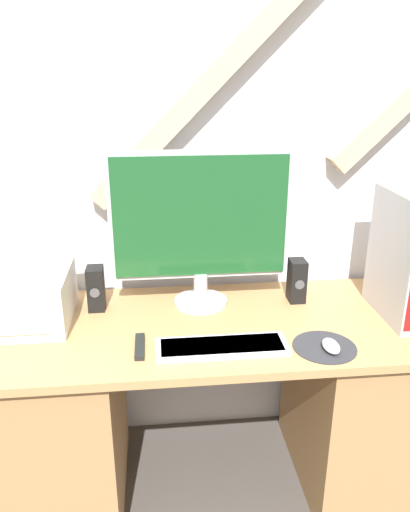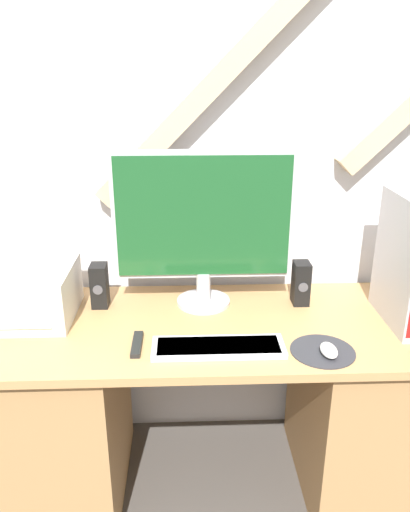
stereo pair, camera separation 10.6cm
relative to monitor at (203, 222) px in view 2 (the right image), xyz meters
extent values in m
cube|color=silver|center=(0.03, 0.22, 0.27)|extent=(6.40, 0.05, 2.70)
cube|color=tan|center=(0.77, 0.16, 0.39)|extent=(0.49, 0.08, 0.49)
cube|color=tan|center=(0.08, 0.16, 0.52)|extent=(0.99, 0.08, 0.99)
cube|color=tan|center=(0.03, -0.17, -0.35)|extent=(1.68, 0.67, 0.03)
cube|color=#A4794B|center=(-0.56, -0.17, -0.72)|extent=(0.47, 0.62, 0.71)
cube|color=#A4794B|center=(0.63, -0.17, -0.72)|extent=(0.47, 0.62, 0.71)
cylinder|color=#B7B7BC|center=(0.00, 0.00, -0.33)|extent=(0.21, 0.21, 0.02)
cylinder|color=#B7B7BC|center=(0.00, 0.00, -0.26)|extent=(0.05, 0.05, 0.11)
cube|color=#B7B7BC|center=(0.00, 0.01, 0.02)|extent=(0.68, 0.03, 0.49)
cube|color=#194C23|center=(0.00, -0.01, 0.02)|extent=(0.65, 0.01, 0.45)
cube|color=silver|center=(0.04, -0.35, -0.32)|extent=(0.44, 0.13, 0.02)
cube|color=white|center=(0.04, -0.35, -0.32)|extent=(0.40, 0.11, 0.01)
cylinder|color=#2D2D33|center=(0.38, -0.38, -0.33)|extent=(0.21, 0.21, 0.00)
ellipsoid|color=silver|center=(0.39, -0.40, -0.31)|extent=(0.05, 0.09, 0.03)
cube|color=beige|center=(-0.63, -0.08, -0.24)|extent=(0.30, 0.33, 0.19)
cube|color=white|center=(-0.63, -0.18, -0.29)|extent=(0.21, 0.15, 0.01)
cube|color=black|center=(-0.40, -0.01, -0.25)|extent=(0.06, 0.08, 0.17)
cylinder|color=#47474C|center=(-0.40, -0.05, -0.25)|extent=(0.04, 0.00, 0.04)
cube|color=black|center=(0.38, -0.02, -0.25)|extent=(0.06, 0.08, 0.17)
cylinder|color=#47474C|center=(0.38, -0.06, -0.25)|extent=(0.04, 0.00, 0.04)
cube|color=black|center=(-0.23, -0.32, -0.33)|extent=(0.03, 0.15, 0.02)
camera|label=1|loc=(-0.17, -1.77, 0.55)|focal=35.00mm
camera|label=2|loc=(-0.06, -1.78, 0.55)|focal=35.00mm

